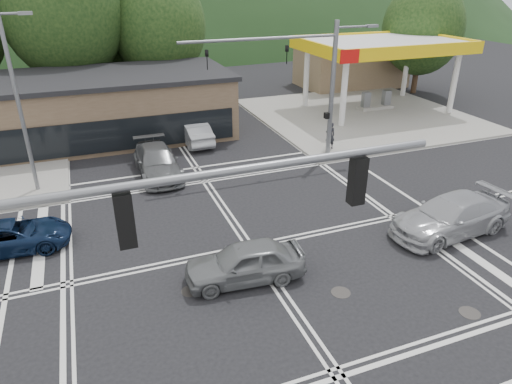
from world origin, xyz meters
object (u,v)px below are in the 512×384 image
object	(u,v)px
car_grey_center	(245,262)
car_blue_west	(12,236)
car_queue_a	(194,132)
car_queue_b	(185,121)
car_northbound	(157,161)
car_silver_east	(451,216)
pedestrian	(330,136)

from	to	relation	value
car_grey_center	car_blue_west	bearing A→B (deg)	-117.55
car_queue_a	car_queue_b	xyz separation A→B (m)	(0.00, 2.54, 0.05)
car_blue_west	car_northbound	distance (m)	8.95
car_grey_center	car_queue_a	xyz separation A→B (m)	(1.94, 15.52, -0.01)
car_queue_a	car_silver_east	bearing A→B (deg)	114.15
car_queue_a	pedestrian	xyz separation A→B (m)	(7.72, -4.58, 0.27)
car_blue_west	car_silver_east	size ratio (longest dim) A/B	0.80
pedestrian	car_silver_east	bearing A→B (deg)	94.15
pedestrian	car_blue_west	bearing A→B (deg)	22.38
car_silver_east	pedestrian	bearing A→B (deg)	174.21
car_queue_b	pedestrian	distance (m)	10.50
car_northbound	car_queue_b	bearing A→B (deg)	65.27
car_northbound	car_queue_a	bearing A→B (deg)	54.25
car_blue_west	car_grey_center	world-z (taller)	car_grey_center
car_grey_center	car_northbound	size ratio (longest dim) A/B	0.81
car_blue_west	car_queue_b	xyz separation A→B (m)	(10.13, 12.72, 0.17)
car_blue_west	car_silver_east	bearing A→B (deg)	-104.13
car_grey_center	car_queue_a	size ratio (longest dim) A/B	0.98
car_grey_center	car_queue_a	world-z (taller)	car_grey_center
car_grey_center	car_queue_a	bearing A→B (deg)	178.37
car_silver_east	car_queue_b	xyz separation A→B (m)	(-7.57, 18.02, -0.03)
car_silver_east	car_grey_center	bearing A→B (deg)	-94.79
car_blue_west	car_northbound	xyz separation A→B (m)	(6.90, 5.69, 0.16)
car_blue_west	car_queue_a	distance (m)	14.37
car_silver_east	pedestrian	size ratio (longest dim) A/B	3.28
car_grey_center	pedestrian	world-z (taller)	pedestrian
car_blue_west	car_queue_a	world-z (taller)	car_queue_a
car_blue_west	car_queue_a	bearing A→B (deg)	-42.33
car_grey_center	car_northbound	xyz separation A→B (m)	(-1.29, 11.02, 0.04)
car_silver_east	pedestrian	world-z (taller)	pedestrian
car_queue_a	car_queue_b	bearing A→B (deg)	-91.90
car_queue_a	car_queue_b	distance (m)	2.54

